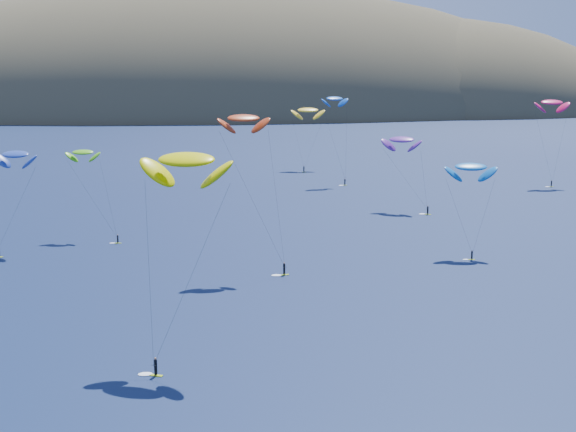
# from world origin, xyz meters

# --- Properties ---
(island) EXTENTS (730.00, 300.00, 210.00)m
(island) POSITION_xyz_m (39.40, 562.36, -10.74)
(island) COLOR #3D3526
(island) RESTS_ON ground
(kitesurfer_2) EXTENTS (11.77, 12.86, 25.92)m
(kitesurfer_2) POSITION_xyz_m (-9.89, 43.11, 22.91)
(kitesurfer_2) COLOR #A5C515
(kitesurfer_2) RESTS_ON ground
(kitesurfer_3) EXTENTS (10.72, 10.52, 18.56)m
(kitesurfer_3) POSITION_xyz_m (-29.01, 112.21, 16.70)
(kitesurfer_3) COLOR #A5C515
(kitesurfer_3) RESTS_ON ground
(kitesurfer_4) EXTENTS (8.64, 8.65, 26.51)m
(kitesurfer_4) POSITION_xyz_m (34.57, 177.16, 24.22)
(kitesurfer_4) COLOR #A5C515
(kitesurfer_4) RESTS_ON ground
(kitesurfer_5) EXTENTS (9.41, 9.00, 18.15)m
(kitesurfer_5) POSITION_xyz_m (41.45, 87.52, 15.66)
(kitesurfer_5) COLOR #A5C515
(kitesurfer_5) RESTS_ON ground
(kitesurfer_6) EXTENTS (10.15, 13.89, 19.04)m
(kitesurfer_6) POSITION_xyz_m (41.89, 133.41, 16.41)
(kitesurfer_6) COLOR #A5C515
(kitesurfer_6) RESTS_ON ground
(kitesurfer_8) EXTENTS (9.95, 8.07, 26.11)m
(kitesurfer_8) POSITION_xyz_m (94.97, 166.20, 23.32)
(kitesurfer_8) COLOR #A5C515
(kitesurfer_8) RESTS_ON ground
(kitesurfer_9) EXTENTS (10.93, 8.22, 27.42)m
(kitesurfer_9) POSITION_xyz_m (0.13, 81.51, 25.05)
(kitesurfer_9) COLOR #A5C515
(kitesurfer_9) RESTS_ON ground
(kitesurfer_10) EXTENTS (9.36, 11.47, 19.90)m
(kitesurfer_10) POSITION_xyz_m (-40.11, 102.85, 17.50)
(kitesurfer_10) COLOR #A5C515
(kitesurfer_10) RESTS_ON ground
(kitesurfer_11) EXTENTS (10.82, 12.79, 22.14)m
(kitesurfer_11) POSITION_xyz_m (32.61, 211.35, 19.19)
(kitesurfer_11) COLOR #A5C515
(kitesurfer_11) RESTS_ON ground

